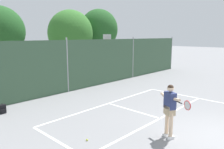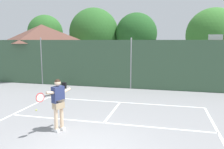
{
  "view_description": "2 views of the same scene",
  "coord_description": "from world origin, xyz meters",
  "px_view_note": "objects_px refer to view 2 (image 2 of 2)",
  "views": [
    {
      "loc": [
        -7.74,
        -2.02,
        3.45
      ],
      "look_at": [
        -0.08,
        5.18,
        1.56
      ],
      "focal_mm": 34.95,
      "sensor_mm": 36.0,
      "label": 1
    },
    {
      "loc": [
        2.29,
        -5.59,
        3.17
      ],
      "look_at": [
        -0.11,
        4.21,
        1.64
      ],
      "focal_mm": 36.32,
      "sensor_mm": 36.0,
      "label": 2
    }
  ],
  "objects_px": {
    "tennis_player": "(58,100)",
    "backpack_black": "(64,86)",
    "tennis_ball": "(36,110)",
    "basketball_hoop": "(214,53)"
  },
  "relations": [
    {
      "from": "basketball_hoop",
      "to": "tennis_ball",
      "type": "distance_m",
      "value": 11.88
    },
    {
      "from": "basketball_hoop",
      "to": "backpack_black",
      "type": "distance_m",
      "value": 10.33
    },
    {
      "from": "tennis_ball",
      "to": "backpack_black",
      "type": "relative_size",
      "value": 0.14
    },
    {
      "from": "tennis_player",
      "to": "backpack_black",
      "type": "distance_m",
      "value": 7.31
    },
    {
      "from": "tennis_player",
      "to": "basketball_hoop",
      "type": "bearing_deg",
      "value": 54.94
    },
    {
      "from": "tennis_player",
      "to": "backpack_black",
      "type": "height_order",
      "value": "tennis_player"
    },
    {
      "from": "basketball_hoop",
      "to": "backpack_black",
      "type": "bearing_deg",
      "value": -163.15
    },
    {
      "from": "tennis_ball",
      "to": "basketball_hoop",
      "type": "bearing_deg",
      "value": 41.24
    },
    {
      "from": "tennis_player",
      "to": "tennis_ball",
      "type": "height_order",
      "value": "tennis_player"
    },
    {
      "from": "basketball_hoop",
      "to": "tennis_ball",
      "type": "relative_size",
      "value": 53.79
    }
  ]
}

